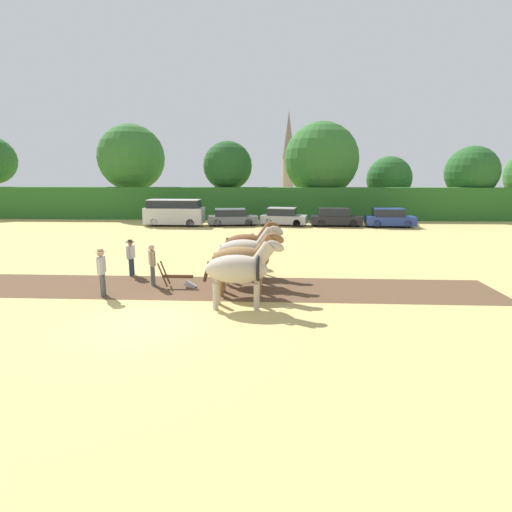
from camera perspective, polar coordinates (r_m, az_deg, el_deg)
The scene contains 23 objects.
ground_plane at distance 12.70m, azimuth -15.50°, elevation -9.25°, with size 240.00×240.00×0.00m, color tan.
plowed_furrow_strip at distance 16.71m, azimuth -16.63°, elevation -4.22°, with size 28.20×3.38×0.01m, color brown.
hedgerow at distance 39.47m, azimuth -3.11°, elevation 7.51°, with size 71.14×1.40×3.12m, color #286023.
tree_left at distance 44.60m, azimuth -17.38°, elevation 13.24°, with size 6.83×6.83×9.45m.
tree_center_left at distance 41.32m, azimuth -4.07°, elevation 12.69°, with size 4.90×4.90×7.64m.
tree_center at distance 42.35m, azimuth 9.34°, elevation 13.44°, with size 7.52×7.52×9.59m.
tree_center_right at distance 44.87m, azimuth 18.47°, elevation 10.41°, with size 4.65×4.65×6.22m.
tree_right at distance 45.62m, azimuth 28.44°, elevation 10.47°, with size 5.10×5.10×7.11m.
church_spire at distance 81.77m, azimuth 4.64°, elevation 14.59°, with size 2.53×2.53×16.40m.
draft_horse_lead_left at distance 13.31m, azimuth -2.34°, elevation -1.83°, with size 2.79×1.02×2.38m.
draft_horse_lead_right at distance 14.76m, azimuth -1.81°, elevation -0.44°, with size 2.83×1.01×2.41m.
draft_horse_trail_left at distance 16.21m, azimuth -1.37°, elevation 0.75°, with size 2.80×1.02×2.47m.
draft_horse_trail_right at distance 17.66m, azimuth -1.02°, elevation 1.76°, with size 2.63×0.90×2.46m.
plow at distance 16.12m, azimuth -10.70°, elevation -3.36°, with size 1.49×0.46×1.13m.
farmer_at_plow at distance 16.51m, azimuth -14.62°, elevation -0.82°, with size 0.40×0.61×1.68m.
farmer_beside_team at distance 19.37m, azimuth -0.55°, elevation 1.30°, with size 0.26×0.66×1.64m.
farmer_onlooker_left at distance 15.65m, azimuth -21.20°, elevation -1.64°, with size 0.45×0.68×1.77m.
farmer_onlooker_right at distance 18.42m, azimuth -17.44°, elevation 0.14°, with size 0.40×0.63×1.61m.
parked_van at distance 35.24m, azimuth -11.58°, elevation 6.12°, with size 5.06×2.03×2.26m.
parked_car_left at distance 34.83m, azimuth -3.45°, elevation 5.53°, with size 4.47×2.27×1.45m.
parked_car_center_left at distance 34.87m, azimuth 3.92°, elevation 5.59°, with size 4.17×2.42×1.54m.
parked_car_center at distance 35.06m, azimuth 11.23°, elevation 5.42°, with size 4.30×1.78×1.53m.
parked_car_center_right at distance 35.59m, azimuth 18.52°, elevation 5.16°, with size 4.04×1.88×1.58m.
Camera 1 is at (3.85, -11.25, 4.45)m, focal length 28.00 mm.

